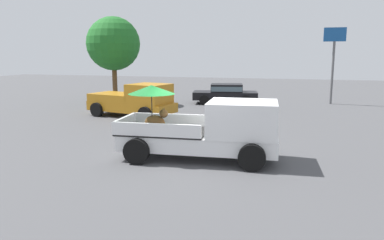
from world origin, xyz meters
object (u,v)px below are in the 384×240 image
(parked_sedan_near, at_px, (226,93))
(motel_sign, at_px, (334,51))
(pickup_truck_main, at_px, (210,129))
(pickup_truck_red, at_px, (134,101))

(parked_sedan_near, bearing_deg, motel_sign, -176.35)
(pickup_truck_main, relative_size, motel_sign, 1.03)
(pickup_truck_red, xyz_separation_m, parked_sedan_near, (3.73, 6.61, -0.13))
(pickup_truck_main, bearing_deg, motel_sign, 67.92)
(pickup_truck_main, bearing_deg, pickup_truck_red, 125.93)
(pickup_truck_main, xyz_separation_m, motel_sign, (4.90, 15.12, 2.56))
(pickup_truck_main, relative_size, pickup_truck_red, 1.02)
(pickup_truck_main, bearing_deg, parked_sedan_near, 94.28)
(motel_sign, bearing_deg, pickup_truck_main, -107.95)
(pickup_truck_main, height_order, motel_sign, motel_sign)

